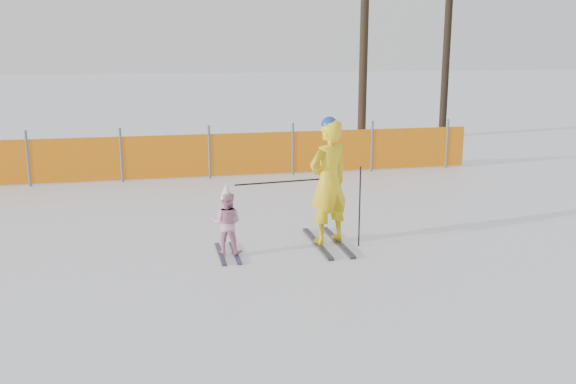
# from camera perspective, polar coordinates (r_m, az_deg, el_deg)

# --- Properties ---
(ground) EXTENTS (120.00, 120.00, 0.00)m
(ground) POSITION_cam_1_polar(r_m,az_deg,el_deg) (9.14, 0.67, -6.82)
(ground) COLOR white
(ground) RESTS_ON ground
(adult) EXTENTS (0.83, 1.61, 2.03)m
(adult) POSITION_cam_1_polar(r_m,az_deg,el_deg) (9.97, 3.62, 0.93)
(adult) COLOR black
(adult) RESTS_ON ground
(child) EXTENTS (0.55, 1.04, 1.11)m
(child) POSITION_cam_1_polar(r_m,az_deg,el_deg) (9.62, -5.44, -2.69)
(child) COLOR black
(child) RESTS_ON ground
(ski_poles) EXTENTS (1.95, 0.21, 1.27)m
(ski_poles) POSITION_cam_1_polar(r_m,az_deg,el_deg) (9.82, 2.70, -0.18)
(ski_poles) COLOR black
(ski_poles) RESTS_ON ground
(safety_fence) EXTENTS (16.48, 0.06, 1.25)m
(safety_fence) POSITION_cam_1_polar(r_m,az_deg,el_deg) (15.07, -13.82, 2.97)
(safety_fence) COLOR #595960
(safety_fence) RESTS_ON ground
(tree_trunks) EXTENTS (3.44, 1.07, 6.20)m
(tree_trunks) POSITION_cam_1_polar(r_m,az_deg,el_deg) (21.43, 10.15, 12.64)
(tree_trunks) COLOR black
(tree_trunks) RESTS_ON ground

